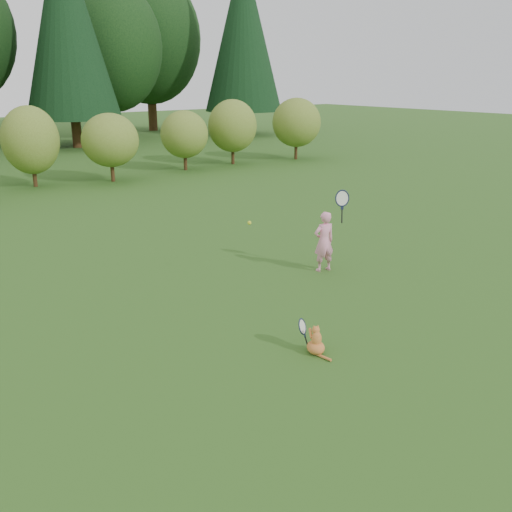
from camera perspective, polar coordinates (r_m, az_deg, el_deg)
ground at (r=9.42m, az=2.02°, el=-5.46°), size 100.00×100.00×0.00m
shrub_row at (r=20.55m, az=-22.08°, el=9.98°), size 28.00×3.00×2.80m
child at (r=11.19m, az=6.87°, el=1.60°), size 0.69×0.44×1.79m
cat at (r=8.00m, az=5.96°, el=-8.23°), size 0.40×0.62×0.56m
tennis_ball at (r=10.42m, az=-0.67°, el=3.34°), size 0.07×0.07×0.07m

